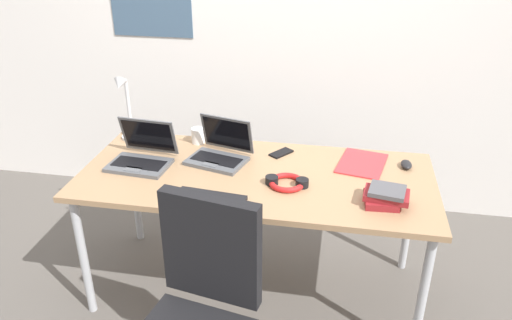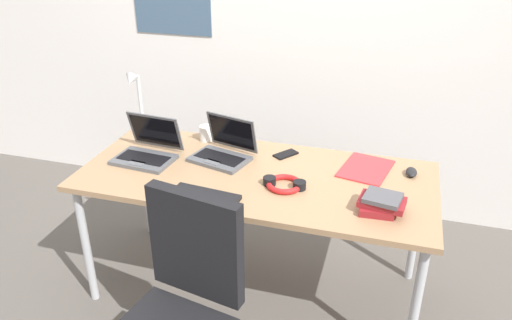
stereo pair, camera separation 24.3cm
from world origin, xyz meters
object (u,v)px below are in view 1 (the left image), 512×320
Objects in this scene: external_keyboard at (210,199)px; cell_phone at (281,153)px; coffee_mug at (198,136)px; book_stack at (385,196)px; laptop_near_mouse at (220,152)px; laptop_mid_desk at (142,156)px; headphones at (287,182)px; paper_folder_near_lamp at (362,163)px; desk_lamp at (126,109)px; computer_mouse at (406,165)px.

external_keyboard is 0.61m from cell_phone.
coffee_mug reaches higher than cell_phone.
book_stack reaches higher than external_keyboard.
laptop_mid_desk reaches higher than laptop_near_mouse.
headphones is (0.78, -0.09, -0.03)m from laptop_mid_desk.
cell_phone is at bearing 70.64° from external_keyboard.
headphones is at bearing -140.76° from paper_folder_near_lamp.
headphones is at bearing 37.89° from external_keyboard.
desk_lamp reaches higher than laptop_near_mouse.
headphones reaches higher than external_keyboard.
external_keyboard is (0.06, -0.42, -0.04)m from laptop_near_mouse.
laptop_mid_desk is 3.46× the size of computer_mouse.
cell_phone is at bearing 102.30° from headphones.
paper_folder_near_lamp is (1.33, -0.06, -0.19)m from desk_lamp.
desk_lamp reaches higher than paper_folder_near_lamp.
headphones reaches higher than cell_phone.
external_keyboard is at bearing -82.27° from laptop_near_mouse.
laptop_near_mouse reaches higher than external_keyboard.
external_keyboard is 0.66m from coffee_mug.
laptop_mid_desk is at bearing 173.18° from headphones.
laptop_near_mouse is 0.90m from book_stack.
book_stack is at bearing -11.22° from headphones.
computer_mouse is 0.71× the size of cell_phone.
paper_folder_near_lamp is at bearing 10.06° from laptop_mid_desk.
paper_folder_near_lamp is (0.75, 0.09, -0.04)m from laptop_near_mouse.
laptop_near_mouse is 1.64× the size of book_stack.
external_keyboard is at bearing -33.91° from laptop_mid_desk.
headphones is (0.33, 0.21, 0.01)m from external_keyboard.
laptop_near_mouse is 2.60× the size of cell_phone.
book_stack is (0.79, 0.12, 0.03)m from external_keyboard.
coffee_mug is at bearing 132.16° from laptop_near_mouse.
laptop_near_mouse is 1.07× the size of external_keyboard.
laptop_mid_desk is at bearing -174.97° from computer_mouse.
laptop_mid_desk is at bearing 151.81° from external_keyboard.
cell_phone is 0.63× the size of book_stack.
computer_mouse is at bearing 26.82° from headphones.
computer_mouse is at bearing -5.19° from coffee_mug.
coffee_mug reaches higher than computer_mouse.
laptop_mid_desk is 1.55× the size of headphones.
paper_folder_near_lamp is at bearing -2.78° from desk_lamp.
laptop_near_mouse reaches higher than paper_folder_near_lamp.
headphones reaches higher than computer_mouse.
book_stack is at bearing -111.92° from computer_mouse.
computer_mouse is 0.44× the size of book_stack.
headphones is (0.97, -0.36, -0.18)m from desk_lamp.
paper_folder_near_lamp is at bearing -6.54° from coffee_mug.
book_stack is 1.14m from coffee_mug.
headphones is at bearing -28.45° from laptop_near_mouse.
book_stack is (0.46, -0.09, 0.03)m from headphones.
paper_folder_near_lamp is (1.15, 0.20, -0.04)m from laptop_mid_desk.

